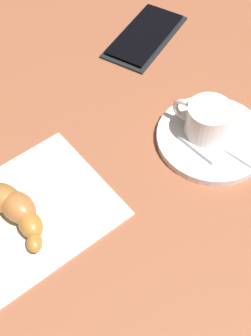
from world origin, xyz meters
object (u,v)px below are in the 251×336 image
saucer (212,138)px  cell_phone (145,36)px  teaspoon (215,141)px  napkin (29,212)px  croissant (8,206)px  espresso_cup (207,121)px  sugar_packet (200,146)px

saucer → cell_phone: size_ratio=0.85×
teaspoon → napkin: (-0.24, 0.06, -0.01)m
saucer → croissant: size_ratio=1.17×
teaspoon → croissant: (-0.26, 0.07, 0.00)m
saucer → croissant: 0.27m
espresso_cup → teaspoon: espresso_cup is taller
saucer → cell_phone: 0.23m
saucer → teaspoon: teaspoon is taller
saucer → espresso_cup: 0.03m
teaspoon → sugar_packet: (-0.02, 0.01, 0.00)m
espresso_cup → cell_phone: (0.07, 0.21, -0.03)m
espresso_cup → cell_phone: bearing=71.8°
napkin → espresso_cup: bearing=-9.7°
saucer → espresso_cup: espresso_cup is taller
saucer → cell_phone: bearing=74.1°
cell_phone → croissant: bearing=-154.4°
croissant → cell_phone: size_ratio=0.73×
teaspoon → sugar_packet: teaspoon is taller
teaspoon → napkin: 0.25m
napkin → croissant: 0.03m
croissant → cell_phone: bearing=25.6°
teaspoon → sugar_packet: 0.02m
cell_phone → saucer: bearing=-105.9°
sugar_packet → napkin: sugar_packet is taller
teaspoon → napkin: teaspoon is taller
napkin → saucer: bearing=-11.5°
teaspoon → cell_phone: teaspoon is taller
croissant → cell_phone: 0.36m
espresso_cup → croissant: 0.27m
espresso_cup → sugar_packet: size_ratio=1.35×
espresso_cup → napkin: 0.25m
saucer → sugar_packet: size_ratio=2.53×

